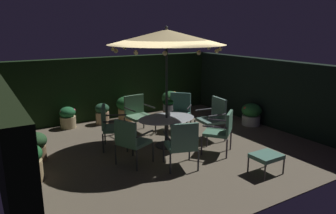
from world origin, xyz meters
name	(u,v)px	position (x,y,z in m)	size (l,w,h in m)	color
ground_plane	(165,145)	(0.00, 0.00, -0.01)	(7.20, 6.45, 0.02)	brown
hedge_backdrop_rear	(115,87)	(0.00, 3.08, 0.95)	(7.20, 0.30, 1.90)	black
hedge_backdrop_left	(0,131)	(-3.45, 0.00, 0.95)	(0.30, 6.45, 1.90)	black
hedge_backdrop_right	(267,92)	(3.45, 0.00, 0.95)	(0.30, 6.45, 1.90)	black
patio_dining_table	(167,124)	(0.01, -0.07, 0.55)	(1.40, 1.03, 0.70)	#2B2B2E
patio_umbrella	(166,37)	(0.01, -0.07, 2.56)	(2.65, 2.65, 2.80)	#2C302F
centerpiece_planter	(168,105)	(0.14, 0.07, 0.96)	(0.26, 0.26, 0.44)	beige
patio_chair_north	(110,124)	(-1.18, 0.47, 0.60)	(0.76, 0.77, 1.03)	#2A2C2E
patio_chair_northeast	(131,139)	(-1.17, -0.62, 0.56)	(0.77, 0.78, 0.97)	#2A2C2F
patio_chair_east	(182,142)	(-0.39, -1.32, 0.56)	(0.75, 0.76, 1.00)	#282B32
patio_chair_southeast	(221,129)	(0.83, -1.09, 0.56)	(0.81, 0.81, 0.97)	#322A35
patio_chair_south	(214,116)	(1.31, -0.23, 0.60)	(0.63, 0.71, 1.05)	#2C2D33
patio_chair_southwest	(179,109)	(0.96, 0.83, 0.58)	(0.84, 0.84, 1.02)	#2E2C2F
patio_chair_west	(137,112)	(-0.11, 1.24, 0.56)	(0.70, 0.68, 1.00)	#2E2E2D
ottoman_footrest	(266,157)	(0.88, -2.35, 0.34)	(0.56, 0.46, 0.40)	#322E31
potted_plant_right_far	(126,107)	(0.11, 2.47, 0.40)	(0.61, 0.61, 0.74)	tan
potted_plant_back_left	(68,117)	(-1.63, 2.62, 0.31)	(0.44, 0.44, 0.61)	tan
potted_plant_left_near	(35,146)	(-2.81, 0.66, 0.33)	(0.50, 0.50, 0.62)	olive
potted_plant_left_far	(102,113)	(-0.66, 2.50, 0.32)	(0.41, 0.41, 0.61)	tan
potted_plant_back_right	(251,114)	(3.00, 0.11, 0.33)	(0.57, 0.57, 0.64)	beige
potted_plant_front_corner	(28,162)	(-3.08, -0.31, 0.37)	(0.51, 0.51, 0.71)	tan
potted_plant_back_center	(171,101)	(1.69, 2.44, 0.40)	(0.60, 0.60, 0.74)	#B06D4C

